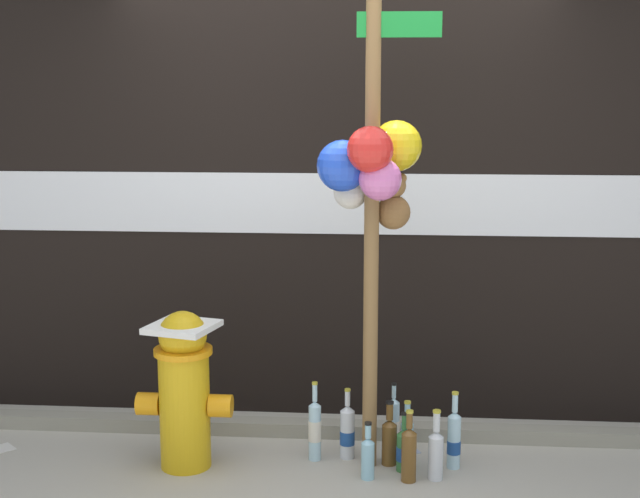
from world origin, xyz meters
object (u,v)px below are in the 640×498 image
bottle_6 (407,439)px  bottle_8 (454,439)px  bottle_5 (436,452)px  bottle_7 (315,429)px  bottle_4 (404,450)px  memorial_post (372,144)px  bottle_3 (347,432)px  fire_hydrant (184,387)px  bottle_1 (393,423)px  bottle_2 (368,456)px  bottle_0 (409,453)px  bottle_9 (389,439)px

bottle_6 → bottle_8: size_ratio=0.83×
bottle_5 → bottle_7: size_ratio=0.85×
bottle_7 → bottle_8: size_ratio=1.04×
bottle_4 → bottle_7: 0.48m
memorial_post → bottle_8: (0.43, 0.03, -1.51)m
bottle_3 → memorial_post: bearing=-43.1°
fire_hydrant → bottle_1: 1.16m
memorial_post → bottle_5: bearing=-19.0°
bottle_7 → fire_hydrant: bearing=-168.6°
bottle_2 → bottle_3: bearing=114.9°
bottle_7 → bottle_4: bearing=-12.5°
bottle_5 → bottle_7: bottle_7 is taller
memorial_post → bottle_0: (0.20, -0.15, -1.52)m
fire_hydrant → bottle_1: (1.07, 0.33, -0.29)m
bottle_6 → bottle_7: 0.48m
bottle_1 → bottle_2: bottle_1 is taller
bottle_4 → bottle_7: (-0.47, 0.10, 0.06)m
bottle_0 → bottle_3: 0.41m
fire_hydrant → bottle_5: 1.31m
bottle_4 → fire_hydrant: bearing=-178.5°
bottle_0 → bottle_8: size_ratio=0.91×
fire_hydrant → bottle_8: 1.41m
bottle_6 → bottle_7: (-0.48, 0.00, 0.04)m
bottle_4 → bottle_6: (0.02, 0.10, 0.01)m
bottle_1 → bottle_7: bottle_7 is taller
bottle_2 → bottle_9: 0.21m
memorial_post → bottle_4: memorial_post is taller
bottle_0 → bottle_4: bottle_0 is taller
fire_hydrant → bottle_4: bearing=1.5°
fire_hydrant → bottle_3: bearing=11.5°
bottle_5 → bottle_0: bearing=-166.1°
bottle_6 → bottle_9: (-0.09, -0.03, 0.01)m
bottle_3 → bottle_9: size_ratio=1.11×
bottle_1 → bottle_0: bearing=-79.9°
bottle_9 → memorial_post: bearing=-155.8°
fire_hydrant → bottle_6: fire_hydrant is taller
bottle_2 → bottle_8: 0.47m
bottle_0 → bottle_6: 0.22m
bottle_4 → bottle_7: bearing=167.5°
bottle_3 → bottle_6: bottle_3 is taller
bottle_2 → memorial_post: bearing=88.2°
bottle_1 → bottle_4: size_ratio=1.17×
bottle_0 → bottle_8: bearing=37.3°
bottle_2 → bottle_8: size_ratio=0.73×
bottle_4 → bottle_5: 0.18m
fire_hydrant → bottle_7: 0.72m
bottle_1 → memorial_post: bearing=-114.6°
bottle_1 → bottle_8: bearing=-38.0°
bottle_1 → bottle_8: bottle_8 is taller
memorial_post → bottle_0: 1.54m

